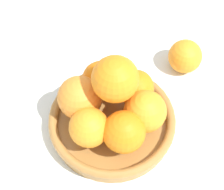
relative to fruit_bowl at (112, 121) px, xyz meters
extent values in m
plane|color=silver|center=(0.00, 0.00, -0.02)|extent=(4.00, 4.00, 0.00)
cylinder|color=#A57238|center=(0.00, 0.00, -0.01)|extent=(0.22, 0.22, 0.02)
torus|color=#A57238|center=(0.00, 0.00, 0.01)|extent=(0.23, 0.23, 0.02)
sphere|color=orange|center=(-0.05, -0.03, 0.05)|extent=(0.07, 0.07, 0.07)
sphere|color=orange|center=(0.01, -0.06, 0.05)|extent=(0.07, 0.07, 0.07)
sphere|color=orange|center=(0.05, -0.02, 0.06)|extent=(0.08, 0.08, 0.08)
sphere|color=orange|center=(0.04, 0.04, 0.05)|extent=(0.07, 0.07, 0.07)
sphere|color=orange|center=(-0.01, 0.05, 0.05)|extent=(0.07, 0.07, 0.07)
sphere|color=orange|center=(-0.05, 0.02, 0.05)|extent=(0.07, 0.07, 0.07)
sphere|color=orange|center=(-0.01, -0.01, 0.12)|extent=(0.08, 0.08, 0.08)
sphere|color=orange|center=(-0.17, -0.12, 0.02)|extent=(0.07, 0.07, 0.07)
camera|label=1|loc=(0.05, 0.34, 0.60)|focal=60.00mm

